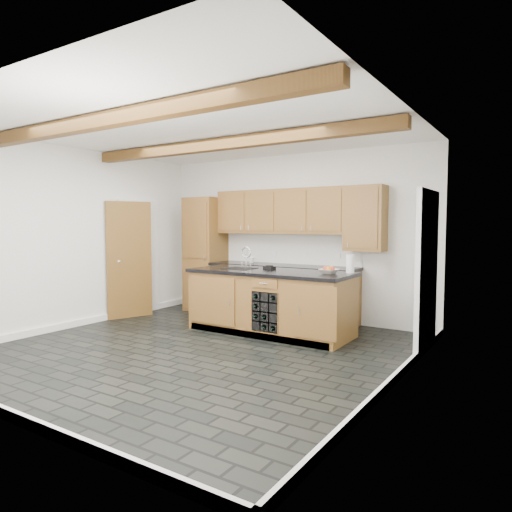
{
  "coord_description": "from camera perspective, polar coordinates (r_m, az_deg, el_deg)",
  "views": [
    {
      "loc": [
        3.74,
        -4.44,
        1.61
      ],
      "look_at": [
        0.37,
        0.8,
        1.18
      ],
      "focal_mm": 32.0,
      "sensor_mm": 36.0,
      "label": 1
    }
  ],
  "objects": [
    {
      "name": "ground",
      "position": [
        6.03,
        -7.23,
        -11.54
      ],
      "size": [
        5.0,
        5.0,
        0.0
      ],
      "primitive_type": "plane",
      "color": "black",
      "rests_on": "ground"
    },
    {
      "name": "room_shell",
      "position": [
        6.28,
        -4.84,
        3.2
      ],
      "size": [
        5.01,
        5.0,
        5.0
      ],
      "color": "white",
      "rests_on": "ground"
    },
    {
      "name": "back_cabinetry",
      "position": [
        7.87,
        1.1,
        -0.61
      ],
      "size": [
        3.65,
        0.62,
        2.2
      ],
      "color": "brown",
      "rests_on": "ground"
    },
    {
      "name": "island",
      "position": [
        6.78,
        1.77,
        -5.75
      ],
      "size": [
        2.48,
        0.96,
        0.93
      ],
      "color": "brown",
      "rests_on": "ground"
    },
    {
      "name": "faucet",
      "position": [
        7.05,
        -1.89,
        -1.27
      ],
      "size": [
        0.45,
        0.4,
        0.34
      ],
      "color": "black",
      "rests_on": "island"
    },
    {
      "name": "kitchen_scale",
      "position": [
        6.93,
        1.68,
        -1.43
      ],
      "size": [
        0.21,
        0.15,
        0.06
      ],
      "rotation": [
        0.0,
        0.0,
        -0.29
      ],
      "color": "black",
      "rests_on": "island"
    },
    {
      "name": "fruit_bowl",
      "position": [
        6.38,
        9.11,
        -1.89
      ],
      "size": [
        0.3,
        0.3,
        0.06
      ],
      "primitive_type": "imported",
      "rotation": [
        0.0,
        0.0,
        -0.14
      ],
      "color": "beige",
      "rests_on": "island"
    },
    {
      "name": "fruit_cluster",
      "position": [
        6.38,
        9.11,
        -1.58
      ],
      "size": [
        0.16,
        0.17,
        0.07
      ],
      "color": "red",
      "rests_on": "fruit_bowl"
    },
    {
      "name": "paper_towel",
      "position": [
        6.5,
        11.69,
        -0.98
      ],
      "size": [
        0.11,
        0.11,
        0.25
      ],
      "primitive_type": "cylinder",
      "color": "white",
      "rests_on": "island"
    },
    {
      "name": "mug",
      "position": [
        8.04,
        -0.59,
        -0.5
      ],
      "size": [
        0.13,
        0.13,
        0.1
      ],
      "primitive_type": "imported",
      "rotation": [
        0.0,
        0.0,
        -0.21
      ],
      "color": "white",
      "rests_on": "back_cabinetry"
    }
  ]
}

